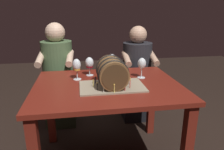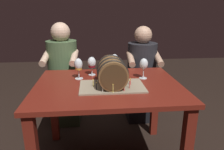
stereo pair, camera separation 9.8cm
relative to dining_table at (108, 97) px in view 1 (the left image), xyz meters
name	(u,v)px [view 1 (the left image)]	position (x,y,z in m)	size (l,w,h in m)	color
dining_table	(108,97)	(0.00, 0.00, 0.00)	(1.20, 0.92, 0.76)	maroon
barrel_cake	(112,74)	(0.03, -0.08, 0.23)	(0.51, 0.32, 0.24)	gray
wine_glass_empty	(142,64)	(0.32, 0.11, 0.25)	(0.07, 0.07, 0.18)	white
wine_glass_red	(89,64)	(-0.13, 0.26, 0.23)	(0.08, 0.08, 0.17)	white
wine_glass_amber	(77,66)	(-0.25, 0.16, 0.24)	(0.07, 0.07, 0.19)	white
wine_glass_rose	(112,60)	(0.09, 0.30, 0.25)	(0.07, 0.07, 0.19)	white
person_seated_left	(59,79)	(-0.47, 0.77, -0.07)	(0.39, 0.48, 1.21)	#2A3A24
person_seated_right	(137,77)	(0.47, 0.77, -0.09)	(0.39, 0.48, 1.17)	black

